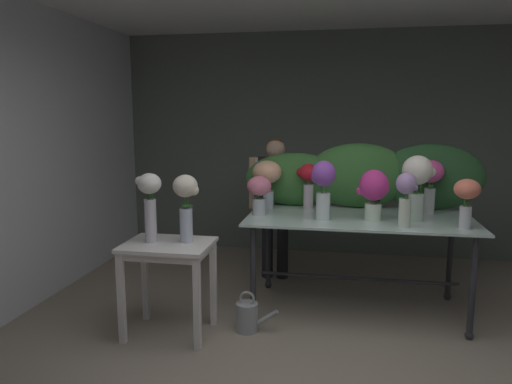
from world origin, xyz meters
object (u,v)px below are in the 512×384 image
at_px(florist, 275,194).
at_px(vase_ivory_stock, 417,180).
at_px(display_table_glass, 358,229).
at_px(vase_white_roses_tall, 150,200).
at_px(side_table_white, 168,257).
at_px(vase_cream_lisianthus_tall, 186,201).
at_px(vase_coral_freesia, 467,196).
at_px(vase_crimson_snapdragons, 308,181).
at_px(watering_can, 248,316).
at_px(vase_peach_roses, 267,177).
at_px(vase_rosy_anemones, 259,191).
at_px(vase_fuchsia_carnations, 431,178).
at_px(vase_lilac_lilies, 406,197).
at_px(vase_violet_ranunculus, 323,185).
at_px(vase_magenta_hydrangea, 374,191).

relative_size(florist, vase_ivory_stock, 2.74).
xyz_separation_m(display_table_glass, vase_white_roses_tall, (-1.64, -0.75, 0.34)).
bearing_deg(side_table_white, vase_cream_lisianthus_tall, 20.89).
relative_size(side_table_white, vase_coral_freesia, 1.93).
distance_m(vase_crimson_snapdragons, watering_can, 1.38).
height_order(side_table_white, florist, florist).
height_order(display_table_glass, vase_coral_freesia, vase_coral_freesia).
bearing_deg(vase_crimson_snapdragons, vase_peach_roses, -173.93).
distance_m(vase_coral_freesia, vase_cream_lisianthus_tall, 2.20).
bearing_deg(vase_rosy_anemones, watering_can, -90.84).
bearing_deg(vase_fuchsia_carnations, vase_lilac_lilies, -116.20).
xyz_separation_m(florist, vase_coral_freesia, (1.66, -1.05, 0.21)).
bearing_deg(vase_coral_freesia, vase_fuchsia_carnations, 108.63).
bearing_deg(vase_ivory_stock, vase_white_roses_tall, -162.54).
bearing_deg(vase_ivory_stock, florist, 147.96).
bearing_deg(vase_crimson_snapdragons, florist, 127.75).
distance_m(display_table_glass, side_table_white, 1.68).
relative_size(side_table_white, vase_rosy_anemones, 2.18).
bearing_deg(watering_can, vase_peach_roses, 87.85).
relative_size(vase_lilac_lilies, vase_white_roses_tall, 0.79).
bearing_deg(vase_rosy_anemones, vase_ivory_stock, 0.47).
bearing_deg(vase_white_roses_tall, vase_rosy_anemones, 40.53).
bearing_deg(display_table_glass, side_table_white, -153.37).
distance_m(vase_white_roses_tall, vase_cream_lisianthus_tall, 0.29).
xyz_separation_m(florist, vase_violet_ranunculus, (0.54, -0.94, 0.25)).
distance_m(vase_ivory_stock, vase_magenta_hydrangea, 0.37).
relative_size(display_table_glass, side_table_white, 2.56).
xyz_separation_m(vase_crimson_snapdragons, vase_magenta_hydrangea, (0.58, -0.39, -0.02)).
bearing_deg(display_table_glass, watering_can, -145.97).
bearing_deg(vase_cream_lisianthus_tall, display_table_glass, 27.19).
bearing_deg(vase_coral_freesia, vase_cream_lisianthus_tall, -170.01).
bearing_deg(vase_magenta_hydrangea, side_table_white, -159.53).
height_order(vase_rosy_anemones, vase_lilac_lilies, vase_lilac_lilies).
relative_size(side_table_white, florist, 0.50).
relative_size(vase_fuchsia_carnations, vase_white_roses_tall, 0.88).
bearing_deg(vase_fuchsia_carnations, vase_white_roses_tall, -156.75).
distance_m(vase_ivory_stock, vase_white_roses_tall, 2.21).
relative_size(vase_ivory_stock, vase_white_roses_tall, 1.00).
bearing_deg(florist, vase_cream_lisianthus_tall, -109.39).
relative_size(side_table_white, vase_peach_roses, 1.66).
xyz_separation_m(florist, vase_peach_roses, (-0.00, -0.54, 0.25)).
bearing_deg(florist, vase_rosy_anemones, -91.62).
bearing_deg(vase_peach_roses, display_table_glass, -12.80).
bearing_deg(display_table_glass, vase_lilac_lilies, -45.63).
distance_m(vase_rosy_anemones, watering_can, 1.08).
distance_m(vase_crimson_snapdragons, vase_peach_roses, 0.39).
height_order(side_table_white, vase_violet_ranunculus, vase_violet_ranunculus).
xyz_separation_m(display_table_glass, side_table_white, (-1.50, -0.75, -0.11)).
distance_m(vase_magenta_hydrangea, watering_can, 1.49).
xyz_separation_m(vase_rosy_anemones, vase_cream_lisianthus_tall, (-0.48, -0.60, 0.01)).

